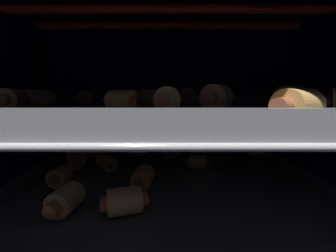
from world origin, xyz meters
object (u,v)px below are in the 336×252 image
pig_in_blanket_upper_6 (122,101)px  pig_in_blanket_lower_3 (90,152)px  baking_tray_lower (168,187)px  pig_in_blanket_lower_2 (66,199)px  pig_in_blanket_lower_8 (198,162)px  pig_in_blanket_upper_9 (138,97)px  pig_in_blanket_upper_4 (87,97)px  pig_in_blanket_lower_11 (124,201)px  pig_in_blanket_lower_4 (143,177)px  oven_rack_upper (168,114)px  pig_in_blanket_lower_7 (171,152)px  pig_in_blanket_lower_10 (258,150)px  oven_rack_lower (168,192)px  pig_in_blanket_lower_0 (62,175)px  pig_in_blanket_upper_0 (291,97)px  pig_in_blanket_upper_11 (297,106)px  pig_in_blanket_lower_1 (137,150)px  baking_tray_upper (168,109)px  pig_in_blanket_upper_5 (11,99)px  pig_in_blanket_upper_2 (156,100)px  pig_in_blanket_upper_10 (217,98)px  pig_in_blanket_upper_7 (40,98)px  pig_in_blanket_lower_5 (76,158)px  heating_element (168,9)px  pig_in_blanket_lower_9 (106,162)px  pig_in_blanket_upper_3 (188,96)px

pig_in_blanket_upper_6 → pig_in_blanket_lower_3: bearing=119.1°
baking_tray_lower → pig_in_blanket_lower_2: (-12.56, -7.70, 1.90)cm
pig_in_blanket_lower_8 → pig_in_blanket_upper_9: pig_in_blanket_upper_9 is taller
pig_in_blanket_upper_4 → pig_in_blanket_lower_11: bearing=-58.6°
pig_in_blanket_lower_4 → oven_rack_upper: (3.88, 0.72, 9.74)cm
pig_in_blanket_lower_7 → pig_in_blanket_lower_10: 19.30cm
oven_rack_lower → pig_in_blanket_lower_0: size_ratio=11.96×
pig_in_blanket_upper_0 → pig_in_blanket_upper_11: pig_in_blanket_upper_0 is taller
pig_in_blanket_lower_1 → pig_in_blanket_lower_7: pig_in_blanket_lower_7 is taller
pig_in_blanket_upper_11 → baking_tray_lower: bearing=121.5°
baking_tray_upper → pig_in_blanket_upper_9: bearing=124.9°
pig_in_blanket_upper_6 → pig_in_blanket_upper_5: bearing=168.1°
pig_in_blanket_lower_7 → baking_tray_upper: size_ratio=0.11×
pig_in_blanket_lower_8 → pig_in_blanket_lower_11: (-10.92, -15.45, 0.34)cm
pig_in_blanket_lower_3 → pig_in_blanket_upper_4: bearing=-69.6°
pig_in_blanket_lower_2 → pig_in_blanket_upper_6: size_ratio=1.42×
pig_in_blanket_lower_4 → pig_in_blanket_lower_11: bearing=-100.4°
pig_in_blanket_upper_0 → pig_in_blanket_upper_2: (-18.63, -1.71, -0.29)cm
pig_in_blanket_upper_0 → oven_rack_lower: bearing=172.7°
pig_in_blanket_lower_7 → oven_rack_lower: bearing=-93.0°
pig_in_blanket_lower_10 → pig_in_blanket_upper_10: pig_in_blanket_upper_10 is taller
pig_in_blanket_upper_0 → pig_in_blanket_upper_7: pig_in_blanket_upper_0 is taller
pig_in_blanket_lower_5 → pig_in_blanket_upper_6: 23.85cm
pig_in_blanket_lower_5 → pig_in_blanket_upper_2: (16.46, -12.29, 11.94)cm
pig_in_blanket_lower_8 → pig_in_blanket_upper_0: size_ratio=0.87×
pig_in_blanket_lower_4 → pig_in_blanket_upper_2: 12.71cm
pig_in_blanket_upper_0 → heating_element: bearing=172.7°
pig_in_blanket_lower_0 → oven_rack_upper: oven_rack_upper is taller
pig_in_blanket_lower_11 → pig_in_blanket_upper_4: pig_in_blanket_upper_4 is taller
pig_in_blanket_lower_5 → pig_in_blanket_upper_10: (23.96, -14.18, 12.24)cm
pig_in_blanket_upper_9 → heating_element: bearing=-55.1°
pig_in_blanket_lower_0 → pig_in_blanket_lower_7: (17.71, 13.00, 0.02)cm
pig_in_blanket_lower_3 → pig_in_blanket_lower_9: (5.36, -6.61, -0.05)cm
pig_in_blanket_upper_9 → pig_in_blanket_lower_9: bearing=-170.9°
pig_in_blanket_upper_7 → pig_in_blanket_upper_10: size_ratio=0.96×
pig_in_blanket_lower_3 → pig_in_blanket_upper_0: bearing=-24.7°
pig_in_blanket_lower_1 → pig_in_blanket_upper_10: bearing=-58.6°
pig_in_blanket_lower_10 → pig_in_blanket_upper_10: 27.59cm
pig_in_blanket_lower_2 → oven_rack_upper: bearing=31.5°
heating_element → pig_in_blanket_lower_5: size_ratio=8.13×
pig_in_blanket_upper_4 → pig_in_blanket_upper_7: bearing=-121.9°
baking_tray_upper → pig_in_blanket_upper_9: size_ratio=8.59×
pig_in_blanket_lower_2 → pig_in_blanket_upper_6: bearing=-1.1°
pig_in_blanket_lower_4 → pig_in_blanket_upper_2: size_ratio=1.05×
pig_in_blanket_lower_1 → pig_in_blanket_lower_9: bearing=-118.4°
pig_in_blanket_lower_0 → pig_in_blanket_upper_3: size_ratio=0.97×
pig_in_blanket_upper_0 → pig_in_blanket_upper_4: (-31.98, 9.77, -0.35)cm
pig_in_blanket_lower_9 → pig_in_blanket_upper_11: bearing=-46.8°
pig_in_blanket_lower_5 → pig_in_blanket_upper_11: pig_in_blanket_upper_11 is taller
pig_in_blanket_lower_8 → pig_in_blanket_upper_9: bearing=176.4°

